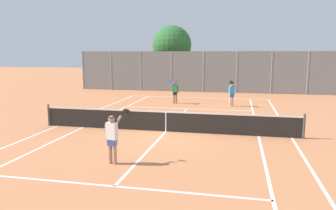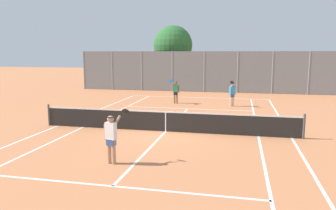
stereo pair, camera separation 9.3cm
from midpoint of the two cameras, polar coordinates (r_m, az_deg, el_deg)
The scene contains 10 objects.
ground_plane at distance 15.10m, azimuth -0.24°, elevation -4.66°, with size 120.00×120.00×0.00m, color #CC7A4C.
court_line_markings at distance 15.10m, azimuth -0.24°, elevation -4.64°, with size 11.10×23.90×0.01m.
tennis_net at distance 14.99m, azimuth -0.24°, elevation -2.77°, with size 12.00×0.10×1.07m.
player_near_side at distance 10.77m, azimuth -9.60°, elevation -5.33°, with size 0.78×0.71×1.77m.
player_far_left at distance 23.35m, azimuth 1.45°, elevation 2.53°, with size 0.65×0.74×1.77m.
player_far_right at distance 22.53m, azimuth 11.24°, elevation 2.12°, with size 0.44×0.89×1.77m.
loose_tennis_ball_0 at distance 16.52m, azimuth 6.41°, elevation -3.40°, with size 0.07×0.07×0.07m, color #D1DB33.
loose_tennis_ball_1 at distance 25.25m, azimuth -6.97°, elevation 0.92°, with size 0.07×0.07×0.07m, color #D1DB33.
back_fence at distance 30.37m, azimuth 6.41°, elevation 5.79°, with size 24.10×0.08×3.75m.
tree_behind_left at distance 33.69m, azimuth 0.80°, elevation 10.25°, with size 3.96×3.96×6.34m.
Camera 2 is at (3.29, -14.30, 3.58)m, focal length 35.00 mm.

